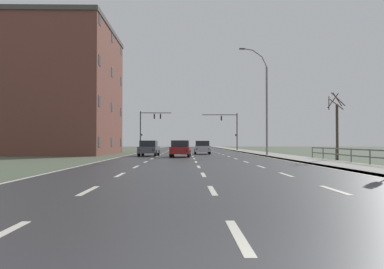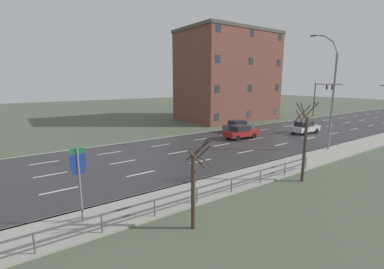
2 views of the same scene
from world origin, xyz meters
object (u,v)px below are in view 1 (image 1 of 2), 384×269
object	(u,v)px
car_far_right	(149,148)
car_near_left	(180,149)
street_lamp_midground	(265,103)
car_near_right	(202,147)
traffic_signal_left	(148,124)
brick_building	(68,91)
traffic_signal_right	(230,126)

from	to	relation	value
car_far_right	car_near_left	distance (m)	4.21
street_lamp_midground	car_near_right	size ratio (longest dim) A/B	2.68
traffic_signal_left	car_far_right	distance (m)	23.86
street_lamp_midground	traffic_signal_left	bearing A→B (deg)	121.35
traffic_signal_left	car_far_right	world-z (taller)	traffic_signal_left
brick_building	car_near_left	bearing A→B (deg)	-36.84
traffic_signal_left	car_near_left	world-z (taller)	traffic_signal_left
car_far_right	brick_building	size ratio (longest dim) A/B	0.25
car_near_left	traffic_signal_right	bearing A→B (deg)	76.92
street_lamp_midground	traffic_signal_right	xyz separation A→B (m)	(-0.61, 25.02, -1.23)
car_near_right	car_near_left	xyz separation A→B (m)	(-2.46, -9.08, 0.00)
traffic_signal_right	car_near_right	distance (m)	20.08
car_far_right	car_near_right	world-z (taller)	same
car_near_left	brick_building	xyz separation A→B (m)	(-13.60, 10.19, 6.73)
traffic_signal_left	car_near_left	distance (m)	27.03
street_lamp_midground	brick_building	bearing A→B (deg)	162.21
street_lamp_midground	car_near_left	bearing A→B (deg)	-160.36
traffic_signal_left	car_near_right	bearing A→B (deg)	-65.06
car_near_right	brick_building	size ratio (longest dim) A/B	0.25
car_near_right	traffic_signal_right	bearing A→B (deg)	74.80
traffic_signal_right	car_near_left	xyz separation A→B (m)	(-7.98, -28.09, -3.34)
traffic_signal_right	car_near_left	bearing A→B (deg)	-105.87
car_near_left	street_lamp_midground	bearing A→B (deg)	22.43
car_far_right	brick_building	xyz separation A→B (m)	(-10.40, 7.44, 6.73)
traffic_signal_left	car_far_right	bearing A→B (deg)	-84.36
traffic_signal_left	car_near_right	distance (m)	19.24
car_near_right	car_near_left	bearing A→B (deg)	-104.14
traffic_signal_right	car_near_left	size ratio (longest dim) A/B	1.49
car_far_right	brick_building	world-z (taller)	brick_building
traffic_signal_left	street_lamp_midground	bearing A→B (deg)	-58.65
traffic_signal_right	car_far_right	xyz separation A→B (m)	(-11.18, -25.35, -3.34)
car_near_right	car_near_left	distance (m)	9.40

